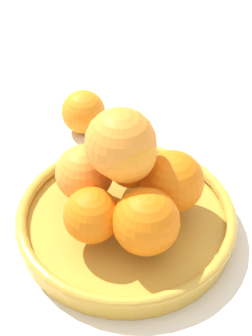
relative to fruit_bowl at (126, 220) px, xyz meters
The scene contains 4 objects.
ground_plane 0.02m from the fruit_bowl, ahead, with size 4.00×4.00×0.00m, color silver.
fruit_bowl is the anchor object (origin of this frame).
orange_pile 0.07m from the fruit_bowl, 26.01° to the left, with size 0.19×0.18×0.14m.
stray_orange 0.22m from the fruit_bowl, 114.79° to the left, with size 0.07×0.07×0.07m, color orange.
Camera 1 is at (0.06, -0.48, 0.54)m, focal length 60.00 mm.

